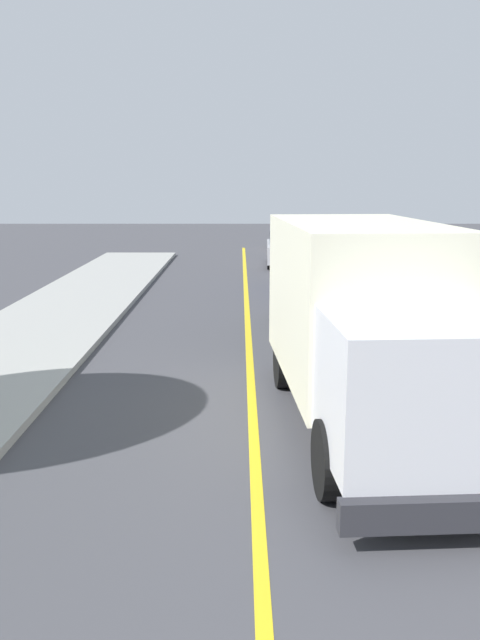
# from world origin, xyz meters

# --- Properties ---
(centre_line_yellow) EXTENTS (0.16, 56.00, 0.01)m
(centre_line_yellow) POSITION_xyz_m (0.00, 10.00, 0.00)
(centre_line_yellow) COLOR gold
(centre_line_yellow) RESTS_ON ground
(box_truck) EXTENTS (2.82, 7.31, 3.20)m
(box_truck) POSITION_xyz_m (1.78, 9.31, 1.77)
(box_truck) COLOR #F2EDCC
(box_truck) RESTS_ON ground
(parked_car_near) EXTENTS (1.89, 4.44, 1.67)m
(parked_car_near) POSITION_xyz_m (1.83, 16.14, 0.79)
(parked_car_near) COLOR #4C564C
(parked_car_near) RESTS_ON ground
(parked_car_mid) EXTENTS (1.92, 4.45, 1.67)m
(parked_car_mid) POSITION_xyz_m (2.59, 22.73, 0.79)
(parked_car_mid) COLOR #2D4793
(parked_car_mid) RESTS_ON ground
(parked_car_far) EXTENTS (1.96, 4.46, 1.67)m
(parked_car_far) POSITION_xyz_m (1.95, 29.80, 0.79)
(parked_car_far) COLOR #B7B7BC
(parked_car_far) RESTS_ON ground
(parked_car_furthest) EXTENTS (1.95, 4.46, 1.67)m
(parked_car_furthest) POSITION_xyz_m (2.44, 37.22, 0.79)
(parked_car_furthest) COLOR silver
(parked_car_furthest) RESTS_ON ground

